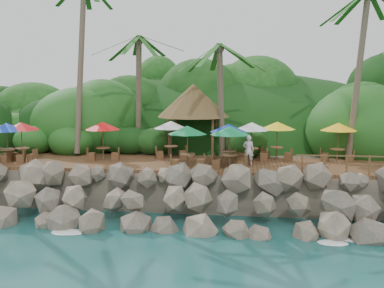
# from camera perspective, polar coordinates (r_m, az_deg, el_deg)

# --- Properties ---
(ground) EXTENTS (140.00, 140.00, 0.00)m
(ground) POSITION_cam_1_polar(r_m,az_deg,el_deg) (19.70, -2.22, -12.26)
(ground) COLOR #19514F
(ground) RESTS_ON ground
(land_base) EXTENTS (32.00, 25.20, 2.10)m
(land_base) POSITION_cam_1_polar(r_m,az_deg,el_deg) (34.85, 2.04, -1.59)
(land_base) COLOR gray
(land_base) RESTS_ON ground
(jungle_hill) EXTENTS (44.80, 28.00, 15.40)m
(jungle_hill) POSITION_cam_1_polar(r_m,az_deg,el_deg) (42.40, 2.94, -1.34)
(jungle_hill) COLOR #143811
(jungle_hill) RESTS_ON ground
(seawall) EXTENTS (29.00, 4.00, 2.30)m
(seawall) POSITION_cam_1_polar(r_m,az_deg,el_deg) (21.23, -1.35, -7.50)
(seawall) COLOR gray
(seawall) RESTS_ON ground
(terrace) EXTENTS (26.00, 5.00, 0.20)m
(terrace) POSITION_cam_1_polar(r_m,az_deg,el_deg) (24.86, 0.00, -2.74)
(terrace) COLOR brown
(terrace) RESTS_ON land_base
(jungle_foliage) EXTENTS (44.00, 16.00, 12.00)m
(jungle_foliage) POSITION_cam_1_polar(r_m,az_deg,el_deg) (34.07, 1.88, -3.61)
(jungle_foliage) COLOR #143811
(jungle_foliage) RESTS_ON ground
(foam_line) EXTENTS (25.20, 0.80, 0.06)m
(foam_line) POSITION_cam_1_polar(r_m,az_deg,el_deg) (19.97, -2.08, -11.89)
(foam_line) COLOR white
(foam_line) RESTS_ON ground
(palms) EXTENTS (34.46, 6.91, 13.53)m
(palms) POSITION_cam_1_polar(r_m,az_deg,el_deg) (27.60, 0.28, 17.99)
(palms) COLOR brown
(palms) RESTS_ON ground
(palapa) EXTENTS (4.82, 4.82, 4.60)m
(palapa) POSITION_cam_1_polar(r_m,az_deg,el_deg) (28.23, 0.18, 5.86)
(palapa) COLOR brown
(palapa) RESTS_ON ground
(dining_clusters) EXTENTS (25.53, 5.34, 2.32)m
(dining_clusters) POSITION_cam_1_polar(r_m,az_deg,el_deg) (24.43, -1.28, 1.87)
(dining_clusters) COLOR brown
(dining_clusters) RESTS_ON terrace
(railing) EXTENTS (7.20, 0.10, 1.00)m
(railing) POSITION_cam_1_polar(r_m,az_deg,el_deg) (23.09, 22.70, -2.40)
(railing) COLOR brown
(railing) RESTS_ON terrace
(waiter) EXTENTS (0.64, 0.44, 1.70)m
(waiter) POSITION_cam_1_polar(r_m,az_deg,el_deg) (24.19, 7.58, -0.83)
(waiter) COLOR silver
(waiter) RESTS_ON terrace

